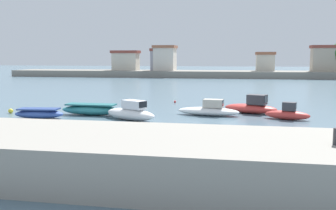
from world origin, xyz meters
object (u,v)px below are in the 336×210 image
moored_boat_5 (287,114)px  mooring_buoy_0 (175,102)px  moored_boat_3 (209,110)px  moored_boat_2 (131,113)px  mooring_buoy_3 (318,136)px  moored_boat_1 (91,110)px  mooring_buoy_1 (260,136)px  moored_boat_0 (39,114)px  moored_boat_4 (252,107)px  mooring_buoy_2 (11,111)px

moored_boat_5 → mooring_buoy_0: bearing=155.1°
moored_boat_3 → moored_boat_2: bearing=-142.4°
moored_boat_5 → mooring_buoy_3: bearing=-65.9°
mooring_buoy_0 → mooring_buoy_3: (12.00, -17.01, 0.01)m
moored_boat_1 → moored_boat_3: bearing=9.9°
moored_boat_1 → moored_boat_3: 10.47m
mooring_buoy_0 → mooring_buoy_3: size_ratio=0.92×
moored_boat_3 → mooring_buoy_0: moored_boat_3 is taller
moored_boat_3 → mooring_buoy_1: 9.69m
moored_boat_5 → mooring_buoy_1: 8.23m
moored_boat_5 → mooring_buoy_3: (0.98, -7.31, -0.33)m
mooring_buoy_1 → mooring_buoy_3: bearing=7.6°
moored_boat_5 → moored_boat_3: bearing=-172.8°
moored_boat_0 → mooring_buoy_3: (21.44, -4.14, -0.27)m
moored_boat_2 → moored_boat_4: (9.86, 5.72, -0.02)m
moored_boat_2 → mooring_buoy_3: size_ratio=18.81×
moored_boat_5 → mooring_buoy_2: 24.53m
mooring_buoy_1 → mooring_buoy_3: mooring_buoy_3 is taller
moored_boat_0 → mooring_buoy_0: size_ratio=16.79×
mooring_buoy_0 → moored_boat_0: bearing=-126.3°
moored_boat_0 → moored_boat_5: bearing=2.7°
moored_boat_3 → mooring_buoy_2: size_ratio=13.01×
mooring_buoy_1 → mooring_buoy_2: 22.92m
moored_boat_4 → moored_boat_5: moored_boat_4 is taller
moored_boat_5 → moored_boat_1: bearing=-161.7°
mooring_buoy_1 → mooring_buoy_0: bearing=115.6°
mooring_buoy_0 → mooring_buoy_1: size_ratio=1.06×
moored_boat_3 → mooring_buoy_1: moored_boat_3 is taller
moored_boat_3 → moored_boat_0: bearing=-156.1°
mooring_buoy_2 → moored_boat_3: bearing=6.5°
moored_boat_1 → moored_boat_4: size_ratio=1.05×
moored_boat_4 → moored_boat_1: bearing=-145.6°
mooring_buoy_0 → moored_boat_4: bearing=-38.4°
moored_boat_4 → mooring_buoy_3: (3.76, -10.47, -0.44)m
moored_boat_4 → mooring_buoy_1: 10.97m
mooring_buoy_0 → mooring_buoy_2: 17.21m
moored_boat_3 → moored_boat_4: bearing=36.2°
mooring_buoy_0 → mooring_buoy_3: 20.81m
moored_boat_0 → moored_boat_5: 20.70m
mooring_buoy_0 → mooring_buoy_2: mooring_buoy_2 is taller
moored_boat_1 → mooring_buoy_1: size_ratio=22.92×
moored_boat_2 → moored_boat_5: (12.63, 2.56, -0.13)m
mooring_buoy_0 → moored_boat_3: bearing=-62.6°
mooring_buoy_2 → mooring_buoy_0: bearing=38.4°
moored_boat_1 → moored_boat_2: 4.71m
mooring_buoy_2 → moored_boat_4: bearing=10.8°
moored_boat_4 → mooring_buoy_1: (0.15, -10.96, -0.46)m
moored_boat_0 → moored_boat_3: bearing=10.8°
moored_boat_3 → mooring_buoy_3: moored_boat_3 is taller
mooring_buoy_1 → mooring_buoy_3: 3.64m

